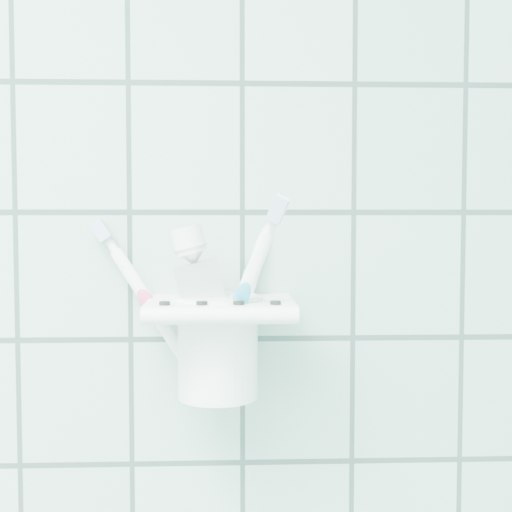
{
  "coord_description": "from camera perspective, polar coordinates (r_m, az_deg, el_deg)",
  "views": [
    {
      "loc": [
        0.64,
        0.51,
        1.37
      ],
      "look_at": [
        0.66,
        1.1,
        1.34
      ],
      "focal_mm": 50.0,
      "sensor_mm": 36.0,
      "label": 1
    }
  ],
  "objects": [
    {
      "name": "toothbrush_blue",
      "position": [
        0.66,
        -3.14,
        -1.16
      ],
      "size": [
        0.07,
        0.06,
        0.21
      ],
      "rotation": [
        -0.37,
        0.18,
        -0.45
      ],
      "color": "white",
      "rests_on": "cup"
    },
    {
      "name": "toothpaste_tube",
      "position": [
        0.64,
        -2.41,
        -3.05
      ],
      "size": [
        0.07,
        0.04,
        0.16
      ],
      "rotation": [
        -0.02,
        -0.24,
        0.08
      ],
      "color": "silver",
      "rests_on": "cup"
    },
    {
      "name": "toothbrush_orange",
      "position": [
        0.64,
        -4.21,
        -2.18
      ],
      "size": [
        0.07,
        0.05,
        0.19
      ],
      "rotation": [
        0.18,
        0.41,
        -0.18
      ],
      "color": "white",
      "rests_on": "cup"
    },
    {
      "name": "holder_bracket",
      "position": [
        0.65,
        -2.85,
        -4.31
      ],
      "size": [
        0.13,
        0.11,
        0.04
      ],
      "color": "white",
      "rests_on": "wall_back"
    },
    {
      "name": "toothbrush_pink",
      "position": [
        0.64,
        -4.23,
        -2.41
      ],
      "size": [
        0.1,
        0.05,
        0.18
      ],
      "rotation": [
        -0.24,
        -0.6,
        0.01
      ],
      "color": "white",
      "rests_on": "cup"
    },
    {
      "name": "cup",
      "position": [
        0.66,
        -3.07,
        -6.91
      ],
      "size": [
        0.08,
        0.08,
        0.09
      ],
      "color": "white",
      "rests_on": "holder_bracket"
    }
  ]
}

